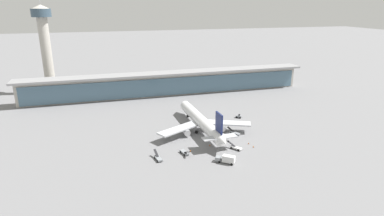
{
  "coord_description": "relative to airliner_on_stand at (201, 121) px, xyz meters",
  "views": [
    {
      "loc": [
        -43.26,
        -136.36,
        56.5
      ],
      "look_at": [
        0.0,
        10.38,
        7.14
      ],
      "focal_mm": 30.2,
      "sensor_mm": 36.0,
      "label": 1
    }
  ],
  "objects": [
    {
      "name": "ground_plane",
      "position": [
        -0.41,
        3.47,
        -4.89
      ],
      "size": [
        1200.0,
        1200.0,
        0.0
      ],
      "primitive_type": "plane",
      "color": "slate"
    },
    {
      "name": "airliner_on_stand",
      "position": [
        0.0,
        0.0,
        0.0
      ],
      "size": [
        44.83,
        58.24,
        15.52
      ],
      "color": "white",
      "rests_on": "ground"
    },
    {
      "name": "service_truck_near_nose_grey",
      "position": [
        13.24,
        -8.04,
        -4.08
      ],
      "size": [
        4.37,
        6.65,
        2.7
      ],
      "color": "gray",
      "rests_on": "ground"
    },
    {
      "name": "service_truck_under_wing_grey",
      "position": [
        -24.69,
        -22.95,
        -4.08
      ],
      "size": [
        2.55,
        6.93,
        2.7
      ],
      "color": "gray",
      "rests_on": "ground"
    },
    {
      "name": "service_truck_mid_apron_grey",
      "position": [
        -13.77,
        -21.11,
        -4.08
      ],
      "size": [
        2.95,
        6.93,
        2.7
      ],
      "color": "gray",
      "rests_on": "ground"
    },
    {
      "name": "service_truck_by_tail_grey",
      "position": [
        24.41,
        12.08,
        -4.01
      ],
      "size": [
        3.28,
        3.15,
        2.05
      ],
      "color": "gray",
      "rests_on": "ground"
    },
    {
      "name": "service_truck_on_taxiway_white",
      "position": [
        7.42,
        -22.66,
        -4.08
      ],
      "size": [
        4.82,
        6.45,
        2.7
      ],
      "color": "silver",
      "rests_on": "ground"
    },
    {
      "name": "service_truck_at_far_stand_grey",
      "position": [
        -0.75,
        -32.75,
        -3.2
      ],
      "size": [
        7.1,
        6.4,
        3.1
      ],
      "color": "gray",
      "rests_on": "ground"
    },
    {
      "name": "terminal_building",
      "position": [
        -0.41,
        66.84,
        2.98
      ],
      "size": [
        183.6,
        12.8,
        15.2
      ],
      "color": "#B2ADA3",
      "rests_on": "ground"
    },
    {
      "name": "control_tower",
      "position": [
        -74.66,
        93.64,
        28.67
      ],
      "size": [
        12.0,
        12.0,
        61.29
      ],
      "color": "#B2ADA3",
      "rests_on": "ground"
    },
    {
      "name": "safety_cone_alpha",
      "position": [
        14.83,
        -19.39,
        -4.57
      ],
      "size": [
        0.62,
        0.62,
        0.7
      ],
      "color": "orange",
      "rests_on": "ground"
    },
    {
      "name": "safety_cone_bravo",
      "position": [
        -1.56,
        -16.46,
        -4.57
      ],
      "size": [
        0.62,
        0.62,
        0.7
      ],
      "color": "orange",
      "rests_on": "ground"
    },
    {
      "name": "safety_cone_charlie",
      "position": [
        15.27,
        -22.95,
        -4.57
      ],
      "size": [
        0.62,
        0.62,
        0.7
      ],
      "color": "orange",
      "rests_on": "ground"
    },
    {
      "name": "safety_cone_delta",
      "position": [
        -10.91,
        -19.34,
        -4.57
      ],
      "size": [
        0.62,
        0.62,
        0.7
      ],
      "color": "orange",
      "rests_on": "ground"
    },
    {
      "name": "safety_cone_echo",
      "position": [
        -14.11,
        -17.6,
        -4.57
      ],
      "size": [
        0.62,
        0.62,
        0.7
      ],
      "color": "orange",
      "rests_on": "ground"
    }
  ]
}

